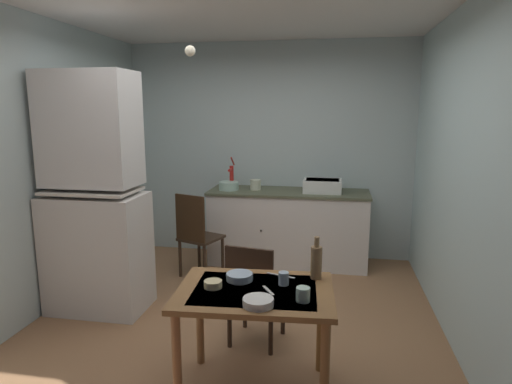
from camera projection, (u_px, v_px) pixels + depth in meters
The scene contains 22 objects.
ground_plane at pixel (233, 329), 3.76m from camera, with size 5.11×5.11×0.00m, color #936846.
wall_back at pixel (269, 151), 5.55m from camera, with size 3.64×0.10×2.67m, color silver.
wall_left at pixel (28, 170), 3.82m from camera, with size 0.10×4.21×2.67m, color #B1C6C7.
wall_right at pixel (474, 181), 3.20m from camera, with size 0.10×4.21×2.67m, color silver.
hutch_cabinet at pixel (95, 202), 3.97m from camera, with size 0.88×0.55×2.18m.
counter_cabinet at pixel (288, 227), 5.30m from camera, with size 1.90×0.64×0.89m.
sink_basin at pixel (322, 186), 5.14m from camera, with size 0.44×0.34×0.15m.
hand_pump at pixel (232, 175), 5.35m from camera, with size 0.05×0.27×0.39m.
mixing_bowl_counter at pixel (229, 186), 5.29m from camera, with size 0.24×0.24×0.10m, color #ADD1C1.
stoneware_crock at pixel (256, 185), 5.29m from camera, with size 0.13×0.13×0.12m, color beige.
dining_table at pixel (255, 305), 2.81m from camera, with size 1.04×0.77×0.72m.
chair_far_side at pixel (254, 291), 3.43m from camera, with size 0.46×0.46×0.84m.
chair_by_counter at pixel (197, 234), 4.84m from camera, with size 0.52×0.52×0.95m.
serving_bowl_wide at pixel (258, 302), 2.55m from camera, with size 0.18×0.18×0.05m, color white.
soup_bowl_small at pixel (213, 284), 2.82m from camera, with size 0.12×0.12×0.04m, color beige.
sauce_dish at pixel (240, 277), 2.94m from camera, with size 0.18×0.18×0.05m, color #9EB2C6.
mug_dark at pixel (303, 294), 2.61m from camera, with size 0.08×0.08×0.09m, color #ADD1C1.
teacup_cream at pixel (284, 278), 2.86m from camera, with size 0.07×0.07×0.09m, color #9EB2C6.
glass_bottle at pixel (316, 261), 2.95m from camera, with size 0.08×0.08×0.29m.
table_knife at pixel (281, 275), 3.02m from camera, with size 0.21×0.02×0.01m, color silver.
teaspoon_near_bowl at pixel (268, 291), 2.77m from camera, with size 0.16×0.02×0.01m, color beige.
pendant_bulb at pixel (190, 51), 3.29m from camera, with size 0.08×0.08×0.08m, color #F9EFCC.
Camera 1 is at (0.80, -3.39, 1.85)m, focal length 30.75 mm.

